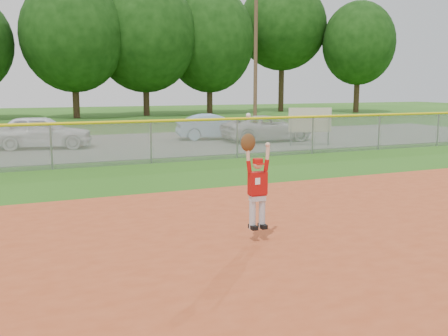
# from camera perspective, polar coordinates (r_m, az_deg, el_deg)

# --- Properties ---
(ground) EXTENTS (120.00, 120.00, 0.00)m
(ground) POSITION_cam_1_polar(r_m,az_deg,el_deg) (8.77, 8.60, -8.83)
(ground) COLOR #275914
(ground) RESTS_ON ground
(clay_infield) EXTENTS (24.00, 16.00, 0.04)m
(clay_infield) POSITION_cam_1_polar(r_m,az_deg,el_deg) (6.57, 22.84, -15.69)
(clay_infield) COLOR #AB411E
(clay_infield) RESTS_ON ground
(parking_strip) EXTENTS (44.00, 10.00, 0.03)m
(parking_strip) POSITION_cam_1_polar(r_m,az_deg,el_deg) (23.65, -11.95, 2.61)
(parking_strip) COLOR slate
(parking_strip) RESTS_ON ground
(car_white_a) EXTENTS (4.49, 2.52, 1.44)m
(car_white_a) POSITION_cam_1_polar(r_m,az_deg,el_deg) (23.03, -20.13, 3.91)
(car_white_a) COLOR white
(car_white_a) RESTS_ON parking_strip
(car_blue) EXTENTS (4.03, 1.98, 1.27)m
(car_blue) POSITION_cam_1_polar(r_m,az_deg,el_deg) (25.41, -1.07, 4.75)
(car_blue) COLOR #91B4D8
(car_blue) RESTS_ON parking_strip
(car_white_b) EXTENTS (4.54, 2.15, 1.26)m
(car_white_b) POSITION_cam_1_polar(r_m,az_deg,el_deg) (24.64, 5.00, 4.54)
(car_white_b) COLOR silver
(car_white_b) RESTS_ON parking_strip
(sponsor_sign) EXTENTS (1.89, 0.64, 1.75)m
(sponsor_sign) POSITION_cam_1_polar(r_m,az_deg,el_deg) (22.90, 9.79, 5.32)
(sponsor_sign) COLOR gray
(sponsor_sign) RESTS_ON ground
(outfield_fence) EXTENTS (40.06, 0.10, 1.55)m
(outfield_fence) POSITION_cam_1_polar(r_m,az_deg,el_deg) (17.74, -8.35, 3.33)
(outfield_fence) COLOR gray
(outfield_fence) RESTS_ON ground
(power_lines) EXTENTS (19.40, 0.24, 9.00)m
(power_lines) POSITION_cam_1_polar(r_m,az_deg,el_deg) (29.65, -12.58, 12.95)
(power_lines) COLOR #4C3823
(power_lines) RESTS_ON ground
(tree_line) EXTENTS (62.37, 13.00, 14.43)m
(tree_line) POSITION_cam_1_polar(r_m,az_deg,el_deg) (45.56, -16.48, 15.08)
(tree_line) COLOR #422D1C
(tree_line) RESTS_ON ground
(ballplayer) EXTENTS (0.55, 0.24, 2.01)m
(ballplayer) POSITION_cam_1_polar(r_m,az_deg,el_deg) (8.61, 3.70, -1.60)
(ballplayer) COLOR silver
(ballplayer) RESTS_ON ground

